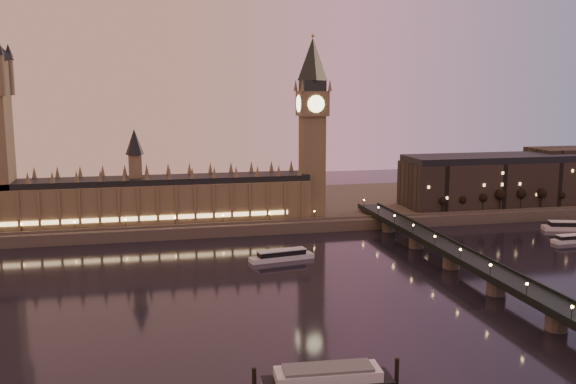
% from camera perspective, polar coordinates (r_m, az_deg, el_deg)
% --- Properties ---
extents(ground, '(700.00, 700.00, 0.00)m').
position_cam_1_polar(ground, '(253.65, -2.78, -9.21)').
color(ground, black).
rests_on(ground, ground).
extents(far_embankment, '(560.00, 130.00, 6.00)m').
position_cam_1_polar(far_embankment, '(415.46, -2.63, -1.41)').
color(far_embankment, '#423D35').
rests_on(far_embankment, ground).
extents(palace_of_westminster, '(180.00, 26.62, 52.00)m').
position_cam_1_polar(palace_of_westminster, '(362.76, -12.39, -0.21)').
color(palace_of_westminster, brown).
rests_on(palace_of_westminster, ground).
extents(big_ben, '(17.68, 17.68, 104.00)m').
position_cam_1_polar(big_ben, '(370.61, 2.18, 6.78)').
color(big_ben, brown).
rests_on(big_ben, ground).
extents(westminster_bridge, '(13.20, 260.00, 15.30)m').
position_cam_1_polar(westminster_bridge, '(281.68, 16.02, -6.50)').
color(westminster_bridge, black).
rests_on(westminster_bridge, ground).
extents(city_block, '(155.00, 45.00, 34.00)m').
position_cam_1_polar(city_block, '(440.81, 19.80, 1.20)').
color(city_block, black).
rests_on(city_block, ground).
extents(bare_tree_0, '(5.31, 5.31, 10.80)m').
position_cam_1_polar(bare_tree_0, '(391.17, 13.30, -0.69)').
color(bare_tree_0, black).
rests_on(bare_tree_0, ground).
extents(bare_tree_1, '(5.31, 5.31, 10.80)m').
position_cam_1_polar(bare_tree_1, '(397.35, 15.08, -0.61)').
color(bare_tree_1, black).
rests_on(bare_tree_1, ground).
extents(bare_tree_2, '(5.31, 5.31, 10.80)m').
position_cam_1_polar(bare_tree_2, '(403.89, 16.81, -0.53)').
color(bare_tree_2, black).
rests_on(bare_tree_2, ground).
extents(bare_tree_3, '(5.31, 5.31, 10.80)m').
position_cam_1_polar(bare_tree_3, '(410.80, 18.48, -0.45)').
color(bare_tree_3, black).
rests_on(bare_tree_3, ground).
extents(bare_tree_4, '(5.31, 5.31, 10.80)m').
position_cam_1_polar(bare_tree_4, '(418.04, 20.10, -0.38)').
color(bare_tree_4, black).
rests_on(bare_tree_4, ground).
extents(bare_tree_5, '(5.31, 5.31, 10.80)m').
position_cam_1_polar(bare_tree_5, '(425.60, 21.66, -0.30)').
color(bare_tree_5, black).
rests_on(bare_tree_5, ground).
extents(bare_tree_6, '(5.31, 5.31, 10.80)m').
position_cam_1_polar(bare_tree_6, '(433.47, 23.16, -0.23)').
color(bare_tree_6, black).
rests_on(bare_tree_6, ground).
extents(cruise_boat_a, '(31.64, 11.88, 4.95)m').
position_cam_1_polar(cruise_boat_a, '(302.89, -0.57, -5.66)').
color(cruise_boat_a, silver).
rests_on(cruise_boat_a, ground).
extents(cruise_boat_b, '(29.41, 14.94, 5.27)m').
position_cam_1_polar(cruise_boat_b, '(397.43, 23.67, -2.80)').
color(cruise_boat_b, silver).
rests_on(cruise_boat_b, ground).
extents(cruise_boat_c, '(21.37, 6.71, 4.23)m').
position_cam_1_polar(cruise_boat_c, '(367.41, 23.88, -3.84)').
color(cruise_boat_c, silver).
rests_on(cruise_boat_c, ground).
extents(moored_barge, '(40.37, 12.07, 7.42)m').
position_cam_1_polar(moored_barge, '(179.26, 3.55, -16.34)').
color(moored_barge, '#96A3BF').
rests_on(moored_barge, ground).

